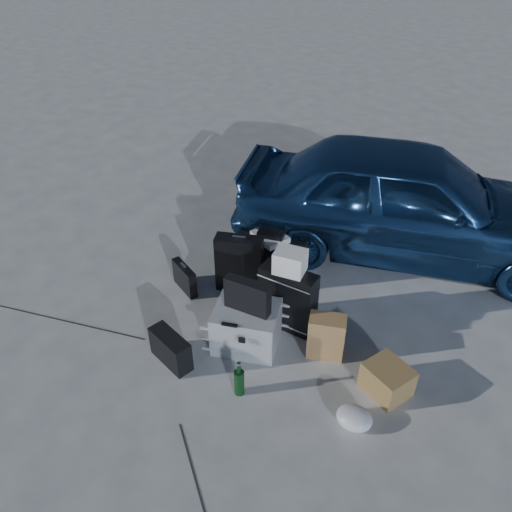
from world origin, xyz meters
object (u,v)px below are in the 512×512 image
at_px(suitcase_left, 239,264).
at_px(cardboard_box, 387,380).
at_px(pelican_case, 247,327).
at_px(duffel_bag, 271,254).
at_px(green_bottle, 239,379).
at_px(suitcase_right, 288,299).
at_px(car, 407,200).
at_px(briefcase, 185,278).

relative_size(suitcase_left, cardboard_box, 1.78).
relative_size(pelican_case, duffel_bag, 0.74).
bearing_deg(green_bottle, suitcase_right, 97.06).
bearing_deg(duffel_bag, car, 25.83).
bearing_deg(car, cardboard_box, 178.92).
bearing_deg(car, briefcase, 122.26).
xyz_separation_m(briefcase, green_bottle, (1.29, -0.78, 0.02)).
height_order(cardboard_box, green_bottle, green_bottle).
bearing_deg(briefcase, suitcase_left, 58.20).
xyz_separation_m(cardboard_box, green_bottle, (-1.00, -0.73, 0.04)).
relative_size(car, pelican_case, 6.66).
bearing_deg(pelican_case, suitcase_right, 46.35).
relative_size(car, briefcase, 9.94).
xyz_separation_m(car, suitcase_left, (-1.10, -1.69, -0.33)).
relative_size(briefcase, cardboard_box, 1.08).
xyz_separation_m(car, briefcase, (-1.56, -2.04, -0.50)).
xyz_separation_m(suitcase_left, cardboard_box, (1.83, -0.40, -0.18)).
height_order(pelican_case, suitcase_left, suitcase_left).
height_order(pelican_case, briefcase, pelican_case).
bearing_deg(duffel_bag, briefcase, -147.04).
height_order(suitcase_left, green_bottle, suitcase_left).
bearing_deg(duffel_bag, green_bottle, -89.11).
bearing_deg(duffel_bag, suitcase_left, -123.51).
height_order(suitcase_right, duffel_bag, suitcase_right).
distance_m(suitcase_right, duffel_bag, 0.94).
height_order(suitcase_left, suitcase_right, suitcase_right).
height_order(briefcase, cardboard_box, briefcase).
bearing_deg(green_bottle, cardboard_box, 36.06).
distance_m(suitcase_left, duffel_bag, 0.50).
distance_m(briefcase, cardboard_box, 2.29).
bearing_deg(pelican_case, green_bottle, -82.12).
distance_m(car, duffel_bag, 1.64).
height_order(briefcase, suitcase_right, suitcase_right).
height_order(car, cardboard_box, car).
height_order(suitcase_left, cardboard_box, suitcase_left).
xyz_separation_m(pelican_case, briefcase, (-1.00, 0.27, -0.06)).
distance_m(duffel_bag, cardboard_box, 1.96).
bearing_deg(briefcase, cardboard_box, 19.48).
height_order(pelican_case, cardboard_box, pelican_case).
distance_m(briefcase, green_bottle, 1.51).
relative_size(duffel_bag, green_bottle, 2.25).
bearing_deg(suitcase_left, briefcase, -167.27).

